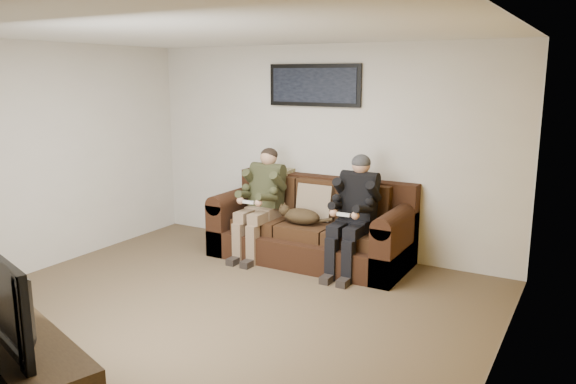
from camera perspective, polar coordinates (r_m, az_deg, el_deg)
The scene contains 15 objects.
floor at distance 5.60m, azimuth -6.89°, elevation -11.70°, with size 5.00×5.00×0.00m, color brown.
ceiling at distance 5.15m, azimuth -7.63°, elevation 15.86°, with size 5.00×5.00×0.00m, color silver.
wall_back at distance 7.13m, azimuth 3.61°, elevation 4.33°, with size 5.00×5.00×0.00m, color beige.
wall_left at distance 7.00m, azimuth -23.95°, elevation 3.18°, with size 4.50×4.50×0.00m, color beige.
wall_right at distance 4.26m, azimuth 20.89°, elevation -1.57°, with size 4.50×4.50×0.00m, color beige.
accent_wall_right at distance 4.26m, azimuth 20.76°, elevation -1.56°, with size 4.50×4.50×0.00m, color #AC7611.
sofa at distance 6.92m, azimuth 2.59°, elevation -3.76°, with size 2.39×1.03×0.98m.
throw_pillow at distance 6.88m, azimuth 2.79°, elevation -1.05°, with size 0.46×0.13×0.44m, color #8A735A.
throw_blanket at distance 7.39m, azimuth -1.34°, elevation 2.09°, with size 0.49×0.24×0.09m, color tan.
person_left at distance 6.95m, azimuth -2.68°, elevation -0.38°, with size 0.51×0.87×1.33m.
person_right at distance 6.39m, azimuth 6.76°, elevation -1.50°, with size 0.51×0.86×1.34m.
cat at distance 6.70m, azimuth 1.24°, elevation -2.43°, with size 0.66×0.26×0.24m.
framed_poster at distance 7.10m, azimuth 2.68°, elevation 10.78°, with size 1.25×0.05×0.52m.
tv_stand at distance 4.41m, azimuth -25.13°, elevation -16.18°, with size 1.52×0.49×0.48m, color #2F210F.
television at distance 4.19m, azimuth -25.80°, elevation -9.44°, with size 1.09×0.14×0.63m, color black.
Camera 1 is at (3.08, -4.11, 2.23)m, focal length 35.00 mm.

